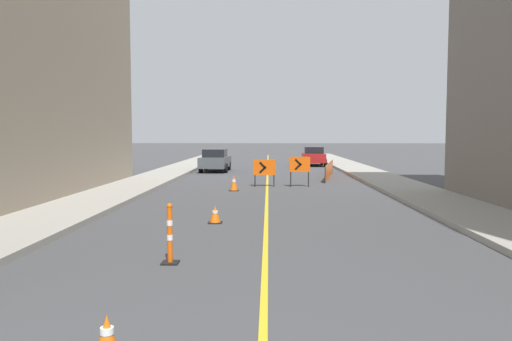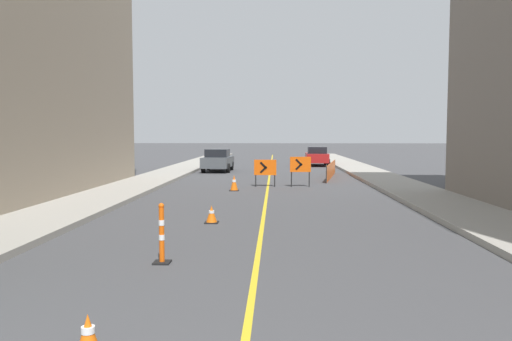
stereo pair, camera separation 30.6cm
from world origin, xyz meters
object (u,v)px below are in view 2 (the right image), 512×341
traffic_cone_nearest (88,336)px  traffic_cone_third (234,183)px  parked_car_curb_mid (317,156)px  arrow_barricade_secondary (300,166)px  delineator_post_front (162,237)px  arrow_barricade_primary (265,168)px  parked_car_curb_near (218,160)px  traffic_cone_second (212,214)px

traffic_cone_nearest → traffic_cone_third: 17.41m
traffic_cone_third → parked_car_curb_mid: (5.38, 18.96, 0.44)m
traffic_cone_third → arrow_barricade_secondary: bearing=29.7°
delineator_post_front → arrow_barricade_primary: arrow_barricade_primary is taller
delineator_post_front → parked_car_curb_near: 25.27m
traffic_cone_nearest → traffic_cone_second: (0.29, 8.94, -0.01)m
arrow_barricade_primary → parked_car_curb_near: bearing=111.5°
traffic_cone_third → parked_car_curb_mid: parked_car_curb_mid is taller
delineator_post_front → arrow_barricade_secondary: arrow_barricade_secondary is taller
traffic_cone_third → arrow_barricade_primary: 2.41m
traffic_cone_second → arrow_barricade_primary: size_ratio=0.38×
traffic_cone_nearest → traffic_cone_third: size_ratio=0.72×
delineator_post_front → arrow_barricade_primary: 15.10m
traffic_cone_third → arrow_barricade_secondary: 3.70m
traffic_cone_second → delineator_post_front: delineator_post_front is taller
traffic_cone_third → delineator_post_front: delineator_post_front is taller
traffic_cone_nearest → arrow_barricade_secondary: arrow_barricade_secondary is taller
arrow_barricade_secondary → parked_car_curb_mid: (2.22, 17.16, -0.26)m
parked_car_curb_near → delineator_post_front: bearing=-83.9°
arrow_barricade_primary → arrow_barricade_secondary: 1.76m
traffic_cone_nearest → traffic_cone_second: bearing=88.1°
traffic_cone_nearest → parked_car_curb_near: 29.56m
traffic_cone_nearest → parked_car_curb_near: (-1.90, 29.50, 0.54)m
parked_car_curb_near → traffic_cone_second: bearing=-81.9°
traffic_cone_second → arrow_barricade_secondary: bearing=73.1°
parked_car_curb_near → traffic_cone_nearest: bearing=-84.3°
arrow_barricade_secondary → parked_car_curb_mid: 17.30m
arrow_barricade_secondary → parked_car_curb_mid: size_ratio=0.35×
arrow_barricade_secondary → traffic_cone_second: bearing=-110.7°
arrow_barricade_secondary → traffic_cone_nearest: bearing=-103.8°
delineator_post_front → traffic_cone_third: bearing=88.3°
traffic_cone_third → parked_car_curb_mid: 19.71m
parked_car_curb_mid → traffic_cone_second: bearing=-99.4°
traffic_cone_third → parked_car_curb_near: bearing=100.1°
parked_car_curb_near → traffic_cone_third: bearing=-77.9°
traffic_cone_third → arrow_barricade_secondary: (3.15, 1.80, 0.70)m
parked_car_curb_near → parked_car_curb_mid: bearing=44.4°
traffic_cone_nearest → delineator_post_front: (-0.12, 4.29, 0.28)m
traffic_cone_second → parked_car_curb_near: bearing=96.1°
traffic_cone_second → arrow_barricade_secondary: size_ratio=0.34×
arrow_barricade_secondary → parked_car_curb_near: parked_car_curb_near is taller
traffic_cone_second → parked_car_curb_near: size_ratio=0.12×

